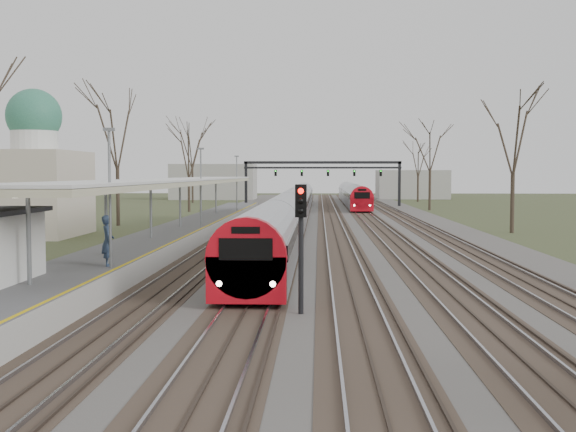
# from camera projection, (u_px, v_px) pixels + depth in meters

# --- Properties ---
(track_bed) EXTENTS (24.00, 160.00, 0.22)m
(track_bed) POSITION_uv_depth(u_px,v_px,m) (324.00, 221.00, 66.60)
(track_bed) COLOR #474442
(track_bed) RESTS_ON ground
(platform) EXTENTS (3.50, 69.00, 1.00)m
(platform) POSITION_uv_depth(u_px,v_px,m) (190.00, 231.00, 49.52)
(platform) COLOR #9E9B93
(platform) RESTS_ON ground
(canopy) EXTENTS (4.10, 50.00, 3.11)m
(canopy) POSITION_uv_depth(u_px,v_px,m) (177.00, 182.00, 44.82)
(canopy) COLOR slate
(canopy) RESTS_ON platform
(dome_building) EXTENTS (10.00, 8.00, 10.30)m
(dome_building) POSITION_uv_depth(u_px,v_px,m) (11.00, 184.00, 50.37)
(dome_building) COLOR beige
(dome_building) RESTS_ON ground
(signal_gantry) EXTENTS (21.00, 0.59, 6.08)m
(signal_gantry) POSITION_uv_depth(u_px,v_px,m) (323.00, 170.00, 96.22)
(signal_gantry) COLOR black
(signal_gantry) RESTS_ON ground
(tree_west_far) EXTENTS (5.50, 5.50, 11.33)m
(tree_west_far) POSITION_uv_depth(u_px,v_px,m) (117.00, 130.00, 59.89)
(tree_west_far) COLOR #2D231C
(tree_west_far) RESTS_ON ground
(tree_east_far) EXTENTS (5.00, 5.00, 10.30)m
(tree_east_far) POSITION_uv_depth(u_px,v_px,m) (514.00, 134.00, 52.62)
(tree_east_far) COLOR #2D231C
(tree_east_far) RESTS_ON ground
(train_near) EXTENTS (2.62, 90.21, 3.05)m
(train_near) POSITION_uv_depth(u_px,v_px,m) (294.00, 205.00, 67.49)
(train_near) COLOR #A1A4AB
(train_near) RESTS_ON ground
(train_far) EXTENTS (2.62, 45.21, 3.05)m
(train_far) POSITION_uv_depth(u_px,v_px,m) (353.00, 195.00, 100.86)
(train_far) COLOR #A1A4AB
(train_far) RESTS_ON ground
(passenger) EXTENTS (0.66, 0.81, 1.90)m
(passenger) POSITION_uv_depth(u_px,v_px,m) (108.00, 241.00, 26.47)
(passenger) COLOR #2E3F5A
(passenger) RESTS_ON platform
(signal_post) EXTENTS (0.35, 0.45, 4.10)m
(signal_post) POSITION_uv_depth(u_px,v_px,m) (301.00, 229.00, 22.03)
(signal_post) COLOR black
(signal_post) RESTS_ON ground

